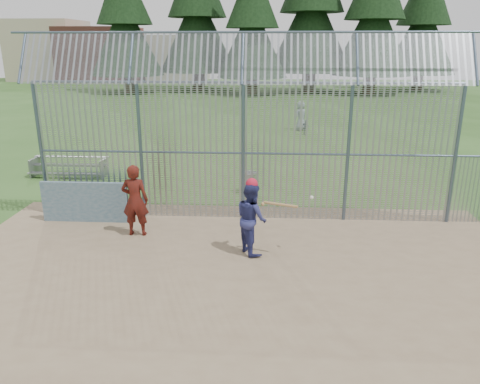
# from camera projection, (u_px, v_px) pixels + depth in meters

# --- Properties ---
(ground) EXTENTS (120.00, 120.00, 0.00)m
(ground) POSITION_uv_depth(u_px,v_px,m) (235.00, 272.00, 10.79)
(ground) COLOR #2D511E
(ground) RESTS_ON ground
(dirt_infield) EXTENTS (14.00, 10.00, 0.02)m
(dirt_infield) POSITION_uv_depth(u_px,v_px,m) (233.00, 282.00, 10.31)
(dirt_infield) COLOR #756047
(dirt_infield) RESTS_ON ground
(dugout_wall) EXTENTS (2.50, 0.12, 1.20)m
(dugout_wall) POSITION_uv_depth(u_px,v_px,m) (84.00, 202.00, 13.62)
(dugout_wall) COLOR #38566B
(dugout_wall) RESTS_ON dirt_infield
(batter) EXTENTS (1.02, 1.10, 1.81)m
(batter) POSITION_uv_depth(u_px,v_px,m) (252.00, 218.00, 11.52)
(batter) COLOR navy
(batter) RESTS_ON dirt_infield
(onlooker) EXTENTS (0.72, 0.47, 1.97)m
(onlooker) POSITION_uv_depth(u_px,v_px,m) (135.00, 200.00, 12.56)
(onlooker) COLOR maroon
(onlooker) RESTS_ON dirt_infield
(bg_kid_standing) EXTENTS (0.99, 0.97, 1.72)m
(bg_kid_standing) POSITION_uv_depth(u_px,v_px,m) (301.00, 116.00, 28.01)
(bg_kid_standing) COLOR gray
(bg_kid_standing) RESTS_ON ground
(bg_kid_seated) EXTENTS (0.52, 0.50, 0.87)m
(bg_kid_seated) POSITION_uv_depth(u_px,v_px,m) (306.00, 127.00, 26.71)
(bg_kid_seated) COLOR slate
(bg_kid_seated) RESTS_ON ground
(batting_gear) EXTENTS (1.64, 0.47, 0.65)m
(batting_gear) POSITION_uv_depth(u_px,v_px,m) (257.00, 187.00, 11.24)
(batting_gear) COLOR #B71830
(batting_gear) RESTS_ON ground
(trash_can) EXTENTS (0.56, 0.56, 0.82)m
(trash_can) POSITION_uv_depth(u_px,v_px,m) (249.00, 182.00, 16.35)
(trash_can) COLOR #999BA1
(trash_can) RESTS_ON ground
(bleacher) EXTENTS (3.00, 0.95, 0.72)m
(bleacher) POSITION_uv_depth(u_px,v_px,m) (69.00, 166.00, 18.42)
(bleacher) COLOR gray
(bleacher) RESTS_ON ground
(backstop_fence) EXTENTS (20.09, 0.81, 5.30)m
(backstop_fence) POSITION_uv_depth(u_px,v_px,m) (307.00, 142.00, 13.23)
(backstop_fence) COLOR #47566B
(backstop_fence) RESTS_ON ground
(distant_buildings) EXTENTS (26.50, 10.50, 8.00)m
(distant_buildings) POSITION_uv_depth(u_px,v_px,m) (96.00, 53.00, 64.70)
(distant_buildings) COLOR brown
(distant_buildings) RESTS_ON ground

